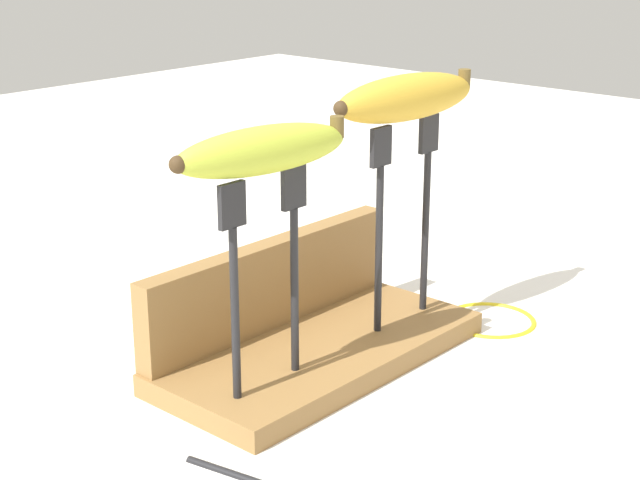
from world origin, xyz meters
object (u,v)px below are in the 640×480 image
Objects in this scene: fork_stand_right at (404,204)px; banana_chunk_near at (306,264)px; banana_raised_right at (407,97)px; wire_coil at (490,318)px; fork_stand_left at (265,261)px; banana_raised_left at (263,150)px.

fork_stand_right reaches higher than banana_chunk_near.
banana_raised_right is (-0.00, 0.00, 0.10)m from fork_stand_right.
wire_coil is (0.03, -0.23, -0.02)m from banana_chunk_near.
fork_stand_left is 1.11× the size of banana_raised_left.
banana_raised_left is at bearing 171.55° from wire_coil.
banana_raised_left is 1.75× the size of wire_coil.
fork_stand_right is 1.20× the size of banana_raised_left.
fork_stand_right reaches higher than fork_stand_left.
fork_stand_right is 0.23m from banana_chunk_near.
wire_coil is (0.28, -0.04, -0.13)m from fork_stand_left.
banana_chunk_near is at bearing 98.67° from wire_coil.
fork_stand_right is at bearing -0.00° from banana_raised_left.
banana_raised_right is at bearing 172.91° from fork_stand_right.
banana_raised_left reaches higher than wire_coil.
fork_stand_right is at bearing 156.63° from wire_coil.
banana_raised_left reaches higher than banana_chunk_near.
banana_raised_right is 0.26m from wire_coil.
banana_raised_left reaches higher than fork_stand_left.
wire_coil is at bearing -8.45° from banana_raised_left.
banana_raised_right is (0.19, -0.00, 0.02)m from banana_raised_left.
banana_chunk_near is (0.06, 0.18, -0.22)m from banana_raised_right.
wire_coil is (0.10, -0.04, -0.14)m from fork_stand_right.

